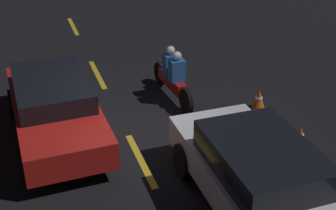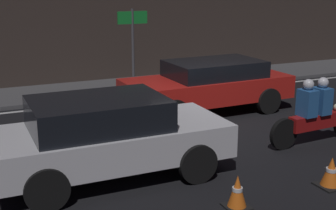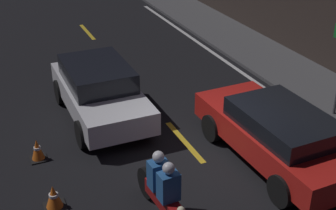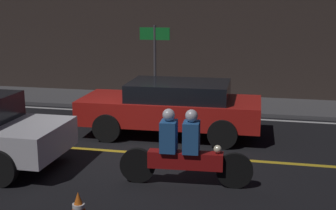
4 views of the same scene
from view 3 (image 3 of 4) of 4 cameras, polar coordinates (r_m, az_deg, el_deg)
name	(u,v)px [view 3 (image 3 of 4)]	position (r m, az deg, el deg)	size (l,w,h in m)	color
ground_plane	(204,163)	(10.56, 4.38, -7.08)	(56.00, 56.00, 0.00)	black
lane_dash_a	(87,32)	(19.08, -9.81, 8.77)	(2.00, 0.14, 0.01)	gold
lane_dash_b	(124,73)	(15.02, -5.39, 3.88)	(2.00, 0.14, 0.01)	gold
lane_dash_c	(185,141)	(11.30, 2.03, -4.46)	(2.00, 0.14, 0.01)	gold
lane_solid_kerb	(327,131)	(12.36, 18.85, -3.05)	(25.20, 0.14, 0.01)	silver
sedan_white	(99,90)	(12.19, -8.36, 1.85)	(4.02, 1.86, 1.42)	silver
taxi_red	(277,133)	(10.48, 13.18, -3.36)	(4.35, 1.94, 1.32)	red
motorcycle	(164,192)	(8.63, -0.44, -10.62)	(2.38, 0.40, 1.39)	black
traffic_cone_near	(37,150)	(10.91, -15.63, -5.30)	(0.37, 0.37, 0.52)	black
traffic_cone_mid	(54,197)	(9.43, -13.76, -10.86)	(0.43, 0.43, 0.51)	black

